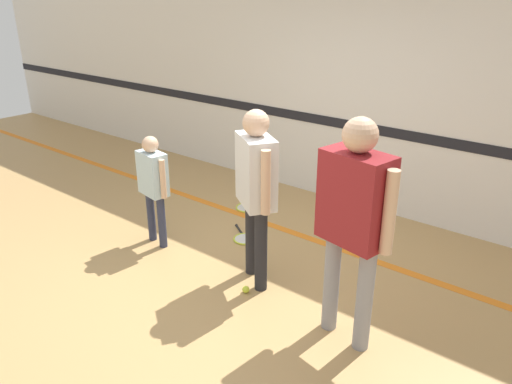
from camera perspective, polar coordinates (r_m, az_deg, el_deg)
name	(u,v)px	position (r m, az deg, el deg)	size (l,w,h in m)	color
ground_plane	(221,282)	(4.84, -4.00, -10.21)	(16.00, 16.00, 0.00)	tan
wall_back	(359,78)	(6.21, 11.64, 12.59)	(16.00, 0.07, 3.20)	silver
floor_stripe	(297,234)	(5.72, 4.71, -4.78)	(14.40, 0.10, 0.01)	orange
person_instructor	(256,180)	(4.40, 0.00, 1.37)	(0.54, 0.47, 1.66)	#232328
person_student_left	(153,179)	(5.31, -11.69, 1.46)	(0.45, 0.24, 1.21)	#2D334C
person_student_right	(354,210)	(3.67, 11.14, -2.05)	(0.67, 0.37, 1.80)	gray
racket_spare_on_floor	(245,238)	(5.59, -1.28, -5.27)	(0.51, 0.40, 0.03)	#C6D838
racket_second_spare	(249,208)	(6.34, -0.77, -1.79)	(0.55, 0.43, 0.03)	#C6D838
tennis_ball_near_instructor	(246,289)	(4.67, -1.17, -11.07)	(0.07, 0.07, 0.07)	#CCE038
tennis_ball_by_spare_racket	(252,245)	(5.41, -0.46, -6.03)	(0.07, 0.07, 0.07)	#CCE038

